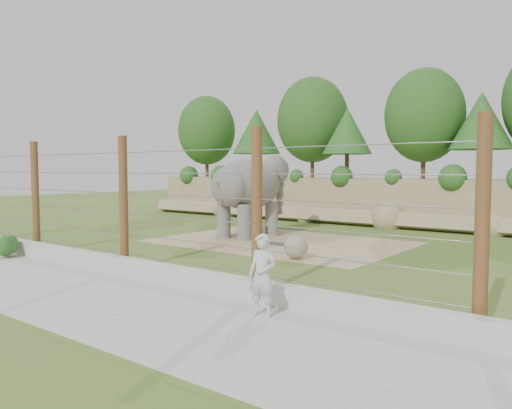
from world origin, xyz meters
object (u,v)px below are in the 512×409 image
Objects in this scene: elephant at (248,196)px; zookeeper at (262,275)px; stone_ball at (296,247)px; barrier_fence at (124,203)px.

elephant is 12.13m from zookeeper.
stone_ball is at bearing 110.88° from zookeeper.
elephant reaches higher than zookeeper.
elephant is at bearing 144.26° from stone_ball.
stone_ball is at bearing -33.88° from elephant.
stone_ball is (4.73, -3.40, -1.39)m from elephant.
barrier_fence is at bearing -77.11° from elephant.
stone_ball is 0.04× the size of barrier_fence.
barrier_fence reaches higher than zookeeper.
elephant is 5.56× the size of stone_ball.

